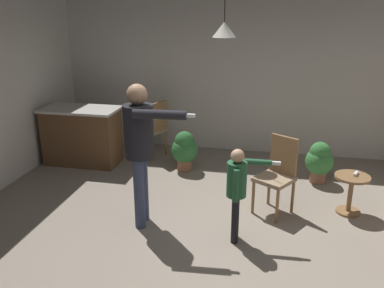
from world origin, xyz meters
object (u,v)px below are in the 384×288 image
(side_table_by_couch, at_px, (351,190))
(person_adult, at_px, (140,140))
(kitchen_counter, at_px, (82,136))
(potted_plant_corner, at_px, (319,160))
(spare_remote_on_table, at_px, (356,174))
(potted_plant_by_wall, at_px, (185,149))
(dining_chair_by_counter, at_px, (154,127))
(person_child, at_px, (237,185))
(dining_chair_near_wall, at_px, (278,172))

(side_table_by_couch, bearing_deg, person_adult, -162.23)
(kitchen_counter, xyz_separation_m, side_table_by_couch, (4.15, -0.95, -0.15))
(side_table_by_couch, bearing_deg, potted_plant_corner, 109.05)
(person_adult, relative_size, potted_plant_corner, 2.73)
(side_table_by_couch, xyz_separation_m, spare_remote_on_table, (0.04, 0.04, 0.21))
(potted_plant_by_wall, bearing_deg, spare_remote_on_table, -20.98)
(dining_chair_by_counter, height_order, potted_plant_by_wall, dining_chair_by_counter)
(person_adult, bearing_deg, potted_plant_corner, 123.71)
(side_table_by_couch, distance_m, dining_chair_by_counter, 3.40)
(person_adult, xyz_separation_m, person_child, (1.16, -0.14, -0.39))
(dining_chair_near_wall, distance_m, spare_remote_on_table, 0.99)
(side_table_by_couch, bearing_deg, spare_remote_on_table, 41.03)
(potted_plant_by_wall, relative_size, spare_remote_on_table, 5.02)
(person_child, relative_size, spare_remote_on_table, 8.51)
(side_table_by_couch, relative_size, potted_plant_corner, 0.82)
(side_table_by_couch, bearing_deg, dining_chair_by_counter, 154.21)
(kitchen_counter, distance_m, spare_remote_on_table, 4.29)
(kitchen_counter, xyz_separation_m, dining_chair_by_counter, (1.10, 0.53, 0.07))
(kitchen_counter, xyz_separation_m, potted_plant_corner, (3.84, -0.02, -0.13))
(dining_chair_near_wall, xyz_separation_m, potted_plant_by_wall, (-1.47, 1.12, -0.19))
(dining_chair_by_counter, height_order, potted_plant_corner, dining_chair_by_counter)
(potted_plant_by_wall, bearing_deg, potted_plant_corner, -1.32)
(kitchen_counter, bearing_deg, dining_chair_near_wall, -18.72)
(dining_chair_by_counter, bearing_deg, person_adult, -142.37)
(dining_chair_by_counter, height_order, spare_remote_on_table, dining_chair_by_counter)
(potted_plant_corner, relative_size, spare_remote_on_table, 4.90)
(dining_chair_near_wall, relative_size, potted_plant_by_wall, 1.53)
(dining_chair_by_counter, relative_size, potted_plant_corner, 1.57)
(person_adult, distance_m, dining_chair_by_counter, 2.41)
(person_child, xyz_separation_m, dining_chair_by_counter, (-1.69, 2.43, -0.14))
(person_child, bearing_deg, spare_remote_on_table, 122.33)
(person_child, bearing_deg, side_table_by_couch, 122.13)
(kitchen_counter, relative_size, potted_plant_corner, 1.98)
(kitchen_counter, xyz_separation_m, dining_chair_near_wall, (3.23, -1.09, 0.07))
(person_adult, height_order, dining_chair_near_wall, person_adult)
(kitchen_counter, relative_size, side_table_by_couch, 2.42)
(kitchen_counter, height_order, side_table_by_couch, kitchen_counter)
(kitchen_counter, bearing_deg, person_child, -34.18)
(side_table_by_couch, xyz_separation_m, potted_plant_by_wall, (-2.40, 0.97, 0.03))
(kitchen_counter, relative_size, person_adult, 0.72)
(potted_plant_by_wall, bearing_deg, person_adult, -93.65)
(person_adult, height_order, potted_plant_corner, person_adult)
(person_adult, bearing_deg, dining_chair_by_counter, -171.25)
(kitchen_counter, distance_m, dining_chair_near_wall, 3.41)
(potted_plant_corner, xyz_separation_m, spare_remote_on_table, (0.36, -0.89, 0.19))
(kitchen_counter, height_order, potted_plant_by_wall, kitchen_counter)
(potted_plant_corner, distance_m, potted_plant_by_wall, 2.08)
(dining_chair_by_counter, bearing_deg, kitchen_counter, 140.10)
(dining_chair_by_counter, bearing_deg, potted_plant_by_wall, -103.29)
(dining_chair_near_wall, height_order, potted_plant_corner, dining_chair_near_wall)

